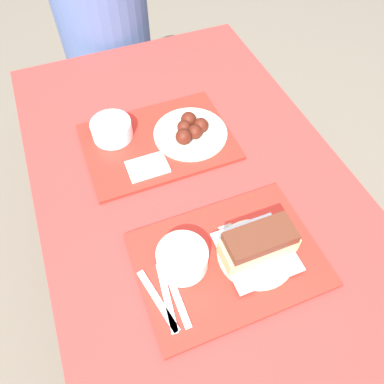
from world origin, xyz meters
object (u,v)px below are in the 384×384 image
object	(u,v)px
bowl_coleslaw_near	(182,258)
brisket_sandwich_plate	(258,246)
tray_near	(229,259)
person_seated_across	(103,18)
tray_far	(158,142)
bowl_coleslaw_far	(112,129)
wings_plate_far	(190,130)

from	to	relation	value
bowl_coleslaw_near	brisket_sandwich_plate	distance (m)	0.18
tray_near	person_seated_across	size ratio (longest dim) A/B	0.64
tray_far	brisket_sandwich_plate	distance (m)	0.47
bowl_coleslaw_near	bowl_coleslaw_far	world-z (taller)	same
person_seated_across	wings_plate_far	bearing A→B (deg)	-83.23
bowl_coleslaw_far	brisket_sandwich_plate	bearing A→B (deg)	-66.80
bowl_coleslaw_near	wings_plate_far	world-z (taller)	wings_plate_far
person_seated_across	bowl_coleslaw_near	bearing A→B (deg)	-94.15
person_seated_across	tray_far	bearing A→B (deg)	-90.71
tray_near	bowl_coleslaw_near	world-z (taller)	bowl_coleslaw_near
tray_near	brisket_sandwich_plate	world-z (taller)	brisket_sandwich_plate
brisket_sandwich_plate	bowl_coleslaw_far	distance (m)	0.58
tray_far	person_seated_across	size ratio (longest dim) A/B	0.64
wings_plate_far	bowl_coleslaw_far	bearing A→B (deg)	159.47
wings_plate_far	person_seated_across	world-z (taller)	person_seated_across
wings_plate_far	tray_near	bearing A→B (deg)	-98.84
bowl_coleslaw_near	person_seated_across	size ratio (longest dim) A/B	0.18
wings_plate_far	person_seated_across	bearing A→B (deg)	96.77
tray_near	bowl_coleslaw_near	xyz separation A→B (m)	(-0.11, 0.03, 0.04)
brisket_sandwich_plate	bowl_coleslaw_far	size ratio (longest dim) A/B	1.56
brisket_sandwich_plate	wings_plate_far	distance (m)	0.45
tray_near	brisket_sandwich_plate	distance (m)	0.08
person_seated_across	bowl_coleslaw_far	bearing A→B (deg)	-100.89
bowl_coleslaw_far	wings_plate_far	distance (m)	0.24
wings_plate_far	tray_far	bearing A→B (deg)	171.54
tray_far	brisket_sandwich_plate	xyz separation A→B (m)	(0.10, -0.46, 0.05)
tray_far	bowl_coleslaw_near	world-z (taller)	bowl_coleslaw_near
tray_near	wings_plate_far	xyz separation A→B (m)	(0.07, 0.43, 0.03)
tray_far	bowl_coleslaw_near	distance (m)	0.43
tray_near	bowl_coleslaw_far	distance (m)	0.54
tray_near	bowl_coleslaw_far	bearing A→B (deg)	107.22
tray_far	person_seated_across	bearing A→B (deg)	89.29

